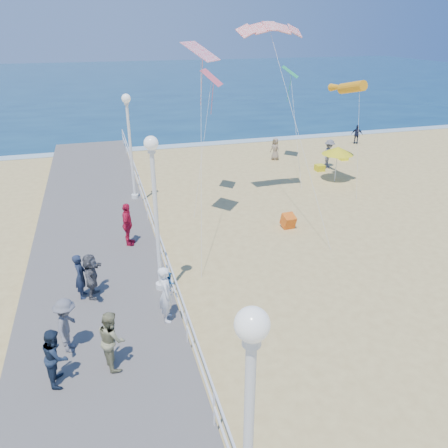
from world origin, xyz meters
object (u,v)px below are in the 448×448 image
object	(u,v)px
toddler_held	(170,283)
beach_umbrella	(338,151)
beach_chair_right	(343,157)
lamp_post_far	(130,137)
box_kite	(288,222)
lamp_post_near	(248,435)
beach_walker_b	(357,135)
beach_walker_a	(329,154)
beach_chair_left	(320,168)
lamp_post_mid	(155,201)
spectator_1	(112,339)
spectator_5	(91,276)
woman_holding_toddler	(166,294)
beach_walker_c	(275,149)
spectator_3	(127,224)
spectator_7	(56,356)
spectator_2	(67,325)
spectator_0	(81,276)

from	to	relation	value
toddler_held	beach_umbrella	distance (m)	16.40
toddler_held	beach_chair_right	size ratio (longest dim) A/B	1.29
lamp_post_far	box_kite	world-z (taller)	lamp_post_far
lamp_post_near	beach_chair_right	world-z (taller)	lamp_post_near
lamp_post_near	beach_walker_b	bearing A→B (deg)	55.12
beach_walker_a	beach_chair_left	size ratio (longest dim) A/B	3.41
lamp_post_mid	spectator_1	bearing A→B (deg)	-117.73
beach_walker_a	spectator_5	bearing A→B (deg)	178.25
woman_holding_toddler	beach_walker_c	bearing A→B (deg)	-24.00
spectator_5	beach_chair_left	size ratio (longest dim) A/B	2.86
beach_walker_a	beach_chair_right	size ratio (longest dim) A/B	3.41
beach_chair_right	beach_walker_b	bearing A→B (deg)	48.53
toddler_held	lamp_post_near	bearing A→B (deg)	-172.66
woman_holding_toddler	spectator_3	world-z (taller)	woman_holding_toddler
lamp_post_far	box_kite	bearing A→B (deg)	-36.68
lamp_post_far	beach_chair_left	bearing A→B (deg)	12.36
spectator_1	beach_umbrella	bearing A→B (deg)	-60.69
lamp_post_far	spectator_7	xyz separation A→B (m)	(-3.14, -12.57, -2.47)
woman_holding_toddler	spectator_2	bearing A→B (deg)	110.30
beach_walker_a	beach_umbrella	world-z (taller)	beach_umbrella
lamp_post_far	spectator_5	size ratio (longest dim) A/B	3.39
beach_walker_a	beach_umbrella	bearing A→B (deg)	-149.84
beach_walker_a	beach_chair_left	world-z (taller)	beach_walker_a
lamp_post_near	spectator_2	xyz separation A→B (m)	(-2.91, 6.58, -2.44)
beach_umbrella	beach_chair_right	xyz separation A→B (m)	(2.90, 3.97, -1.71)
lamp_post_near	beach_walker_a	bearing A→B (deg)	58.38
beach_walker_a	beach_chair_right	distance (m)	2.45
lamp_post_mid	lamp_post_far	world-z (taller)	same
spectator_1	beach_walker_c	xyz separation A→B (m)	(12.10, 18.24, -0.47)
box_kite	beach_umbrella	world-z (taller)	beach_umbrella
lamp_post_mid	spectator_0	xyz separation A→B (m)	(-2.58, 0.23, -2.47)
woman_holding_toddler	beach_walker_a	xyz separation A→B (m)	(13.11, 13.98, -0.38)
toddler_held	spectator_7	bearing A→B (deg)	128.73
beach_walker_c	box_kite	size ratio (longest dim) A/B	2.56
spectator_0	spectator_7	xyz separation A→B (m)	(-0.56, -3.79, 0.00)
toddler_held	spectator_1	distance (m)	2.54
beach_umbrella	box_kite	bearing A→B (deg)	-135.32
spectator_0	spectator_5	size ratio (longest dim) A/B	1.00
spectator_2	beach_walker_b	world-z (taller)	spectator_2
lamp_post_near	woman_holding_toddler	world-z (taller)	lamp_post_near
lamp_post_near	beach_walker_a	distance (m)	25.02
lamp_post_far	beach_umbrella	distance (m)	12.22
spectator_3	beach_walker_a	xyz separation A→B (m)	(13.80, 8.51, -0.37)
spectator_0	box_kite	distance (m)	9.99
box_kite	beach_chair_left	xyz separation A→B (m)	(5.59, 7.57, -0.10)
toddler_held	spectator_3	distance (m)	5.39
woman_holding_toddler	box_kite	world-z (taller)	woman_holding_toddler
beach_walker_a	box_kite	bearing A→B (deg)	-168.53
box_kite	spectator_5	bearing A→B (deg)	-159.91
beach_walker_c	spectator_1	bearing A→B (deg)	-59.98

